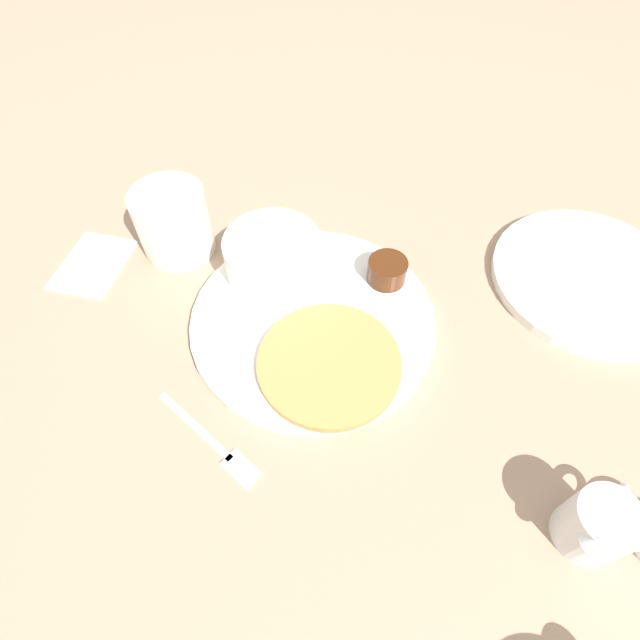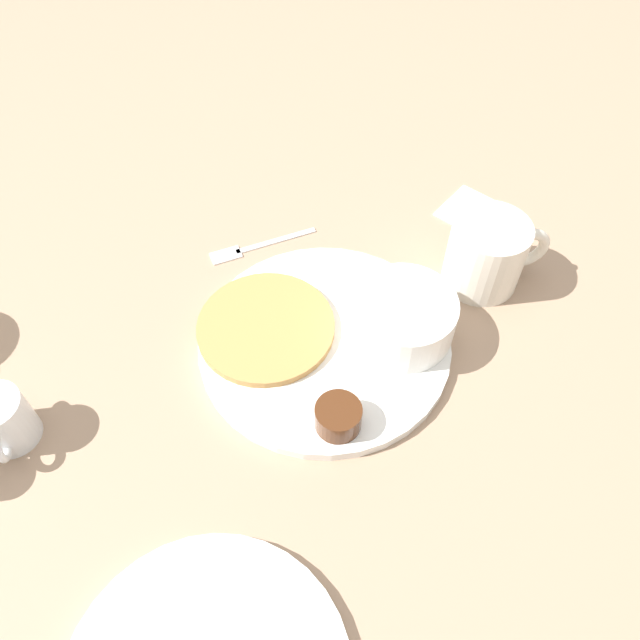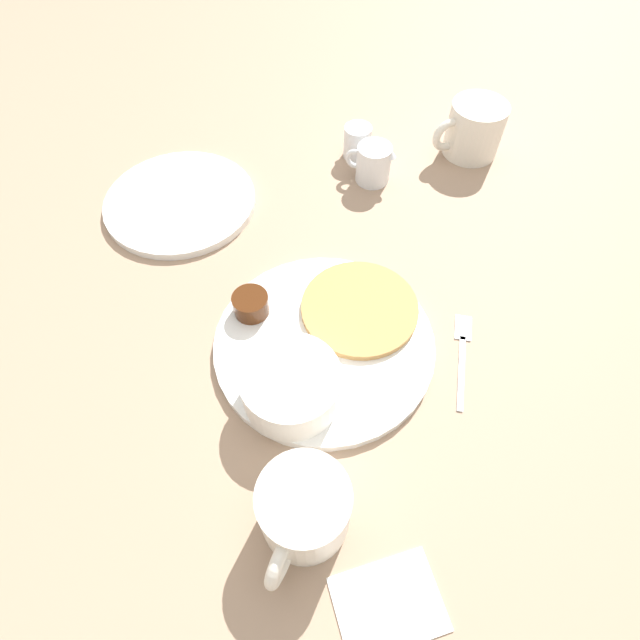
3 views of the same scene
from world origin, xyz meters
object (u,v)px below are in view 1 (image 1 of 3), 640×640
bowl (273,255)px  creamer_pitcher_near (597,525)px  plate (313,320)px  coffee_mug (173,221)px  fork (217,447)px

bowl → creamer_pitcher_near: size_ratio=1.57×
plate → creamer_pitcher_near: size_ratio=3.83×
plate → bowl: bearing=49.4°
bowl → creamer_pitcher_near: 0.40m
coffee_mug → fork: (-0.23, -0.15, -0.04)m
creamer_pitcher_near → fork: size_ratio=0.55×
plate → creamer_pitcher_near: bearing=-118.0°
bowl → coffee_mug: (0.02, 0.13, 0.00)m
coffee_mug → creamer_pitcher_near: bearing=-114.8°
plate → fork: 0.17m
bowl → fork: 0.22m
bowl → creamer_pitcher_near: (-0.20, -0.34, -0.01)m
fork → creamer_pitcher_near: bearing=-87.7°
plate → coffee_mug: (0.07, 0.19, 0.04)m
plate → bowl: size_ratio=2.44×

